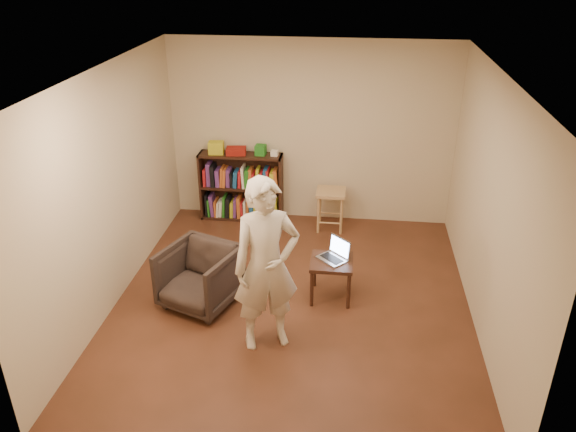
# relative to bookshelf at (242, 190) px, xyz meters

# --- Properties ---
(floor) EXTENTS (4.50, 4.50, 0.00)m
(floor) POSITION_rel_bookshelf_xyz_m (0.99, -2.09, -0.44)
(floor) COLOR #442515
(floor) RESTS_ON ground
(ceiling) EXTENTS (4.50, 4.50, 0.00)m
(ceiling) POSITION_rel_bookshelf_xyz_m (0.99, -2.09, 2.16)
(ceiling) COLOR silver
(ceiling) RESTS_ON wall_back
(wall_back) EXTENTS (4.00, 0.00, 4.00)m
(wall_back) POSITION_rel_bookshelf_xyz_m (0.99, 0.16, 0.86)
(wall_back) COLOR beige
(wall_back) RESTS_ON floor
(wall_left) EXTENTS (0.00, 4.50, 4.50)m
(wall_left) POSITION_rel_bookshelf_xyz_m (-1.01, -2.09, 0.86)
(wall_left) COLOR beige
(wall_left) RESTS_ON floor
(wall_right) EXTENTS (0.00, 4.50, 4.50)m
(wall_right) POSITION_rel_bookshelf_xyz_m (2.99, -2.09, 0.86)
(wall_right) COLOR beige
(wall_right) RESTS_ON floor
(bookshelf) EXTENTS (1.20, 0.30, 1.00)m
(bookshelf) POSITION_rel_bookshelf_xyz_m (0.00, 0.00, 0.00)
(bookshelf) COLOR black
(bookshelf) RESTS_ON floor
(box_yellow) EXTENTS (0.23, 0.18, 0.17)m
(box_yellow) POSITION_rel_bookshelf_xyz_m (-0.34, -0.02, 0.65)
(box_yellow) COLOR gold
(box_yellow) RESTS_ON bookshelf
(red_cloth) EXTENTS (0.30, 0.24, 0.09)m
(red_cloth) POSITION_rel_bookshelf_xyz_m (-0.06, -0.00, 0.61)
(red_cloth) COLOR maroon
(red_cloth) RESTS_ON bookshelf
(box_green) EXTENTS (0.15, 0.15, 0.14)m
(box_green) POSITION_rel_bookshelf_xyz_m (0.29, 0.01, 0.63)
(box_green) COLOR #247B20
(box_green) RESTS_ON bookshelf
(box_white) EXTENTS (0.10, 0.10, 0.08)m
(box_white) POSITION_rel_bookshelf_xyz_m (0.49, -0.01, 0.60)
(box_white) COLOR white
(box_white) RESTS_ON bookshelf
(stool) EXTENTS (0.40, 0.40, 0.58)m
(stool) POSITION_rel_bookshelf_xyz_m (1.32, -0.20, 0.03)
(stool) COLOR tan
(stool) RESTS_ON floor
(armchair) EXTENTS (0.98, 0.99, 0.70)m
(armchair) POSITION_rel_bookshelf_xyz_m (-0.04, -2.25, -0.09)
(armchair) COLOR #322A21
(armchair) RESTS_ON floor
(side_table) EXTENTS (0.48, 0.48, 0.49)m
(side_table) POSITION_rel_bookshelf_xyz_m (1.42, -1.94, -0.03)
(side_table) COLOR black
(side_table) RESTS_ON floor
(laptop) EXTENTS (0.40, 0.40, 0.24)m
(laptop) POSITION_rel_bookshelf_xyz_m (1.45, -1.88, 0.10)
(laptop) COLOR #AEAEB3
(laptop) RESTS_ON side_table
(person) EXTENTS (0.78, 0.65, 1.81)m
(person) POSITION_rel_bookshelf_xyz_m (0.82, -2.82, 0.47)
(person) COLOR beige
(person) RESTS_ON floor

